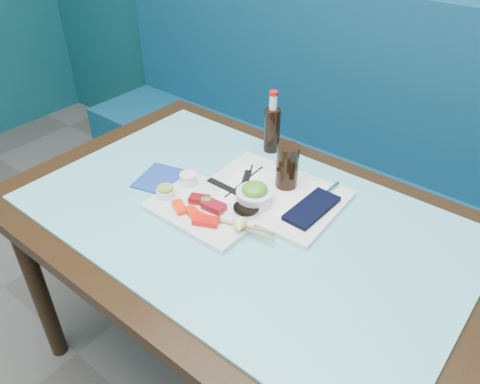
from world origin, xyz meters
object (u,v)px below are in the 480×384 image
Objects in this scene: sashimi_plate at (206,209)px; cola_glass at (287,166)px; booth_bench at (361,191)px; dining_table at (242,239)px; blue_napkin at (163,180)px; serving_tray at (272,195)px; seaweed_bowl at (254,197)px; cola_bottle_body at (272,130)px.

cola_glass is at bearing 63.59° from sashimi_plate.
booth_bench reaches higher than sashimi_plate.
blue_napkin reaches higher than dining_table.
blue_napkin is (-0.30, -0.86, 0.39)m from booth_bench.
sashimi_plate reaches higher than blue_napkin.
booth_bench is 0.82m from serving_tray.
seaweed_bowl is 0.69× the size of cola_bottle_body.
seaweed_bowl is at bearing -62.53° from cola_bottle_body.
cola_glass is (0.12, 0.23, 0.08)m from sashimi_plate.
cola_glass is 0.24m from cola_bottle_body.
cola_glass is (0.02, -0.66, 0.47)m from booth_bench.
booth_bench is 2.14× the size of dining_table.
cola_bottle_body reaches higher than seaweed_bowl.
serving_tray is (0.01, -0.72, 0.39)m from booth_bench.
cola_glass is at bearing 81.25° from seaweed_bowl.
booth_bench is at bearing 88.17° from serving_tray.
dining_table is 10.28× the size of cola_glass.
cola_bottle_body is at bearing 113.46° from dining_table.
booth_bench is 0.98m from sashimi_plate.
booth_bench is 9.66× the size of sashimi_plate.
dining_table is 0.25m from cola_glass.
cola_glass is (0.02, 0.13, 0.05)m from seaweed_bowl.
seaweed_bowl is (0.00, 0.05, 0.13)m from dining_table.
booth_bench is 0.99m from blue_napkin.
dining_table is at bearing 29.63° from sashimi_plate.
sashimi_plate reaches higher than serving_tray.
seaweed_bowl reaches higher than dining_table.
dining_table is 0.14m from sashimi_plate.
serving_tray is at bearing 83.51° from dining_table.
serving_tray is at bearing -53.37° from cola_bottle_body.
sashimi_plate is 0.40m from cola_bottle_body.
cola_bottle_body is 1.03× the size of blue_napkin.
cola_glass is 0.89× the size of cola_bottle_body.
cola_bottle_body is (-0.17, 0.16, -0.01)m from cola_glass.
cola_bottle_body is (-0.06, 0.39, 0.07)m from sashimi_plate.
booth_bench reaches higher than cola_glass.
sashimi_plate is 2.96× the size of seaweed_bowl.
sashimi_plate is at bearing -123.89° from serving_tray.
cola_glass reaches higher than dining_table.
sashimi_plate is 0.21m from blue_napkin.
seaweed_bowl is (-0.01, -0.07, 0.03)m from serving_tray.
cola_bottle_body reaches higher than serving_tray.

